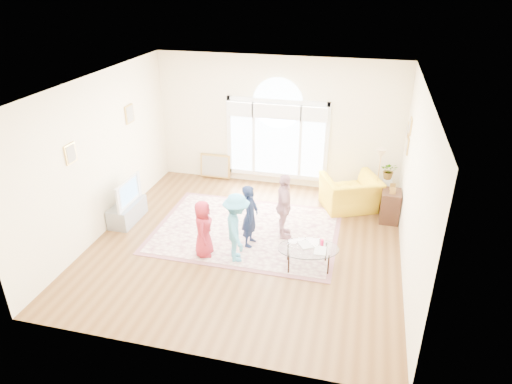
% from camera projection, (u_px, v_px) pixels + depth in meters
% --- Properties ---
extents(ground, '(6.00, 6.00, 0.00)m').
position_uv_depth(ground, '(246.00, 244.00, 9.14)').
color(ground, '#593718').
rests_on(ground, ground).
extents(room_shell, '(6.00, 6.00, 6.00)m').
position_uv_depth(room_shell, '(276.00, 126.00, 10.91)').
color(room_shell, '#FAE8C0').
rests_on(room_shell, ground).
extents(area_rug, '(3.60, 2.60, 0.02)m').
position_uv_depth(area_rug, '(247.00, 230.00, 9.59)').
color(area_rug, beige).
rests_on(area_rug, ground).
extents(rug_border, '(3.80, 2.80, 0.01)m').
position_uv_depth(rug_border, '(247.00, 231.00, 9.59)').
color(rug_border, '#885256').
rests_on(rug_border, ground).
extents(tv_console, '(0.45, 1.00, 0.42)m').
position_uv_depth(tv_console, '(127.00, 212.00, 9.91)').
color(tv_console, gray).
rests_on(tv_console, ground).
extents(television, '(0.16, 0.98, 0.56)m').
position_uv_depth(television, '(125.00, 192.00, 9.69)').
color(television, black).
rests_on(television, tv_console).
extents(coffee_table, '(1.24, 0.93, 0.54)m').
position_uv_depth(coffee_table, '(308.00, 249.00, 8.25)').
color(coffee_table, silver).
rests_on(coffee_table, ground).
extents(armchair, '(1.53, 1.46, 0.78)m').
position_uv_depth(armchair, '(350.00, 193.00, 10.33)').
color(armchair, yellow).
rests_on(armchair, ground).
extents(side_cabinet, '(0.40, 0.50, 0.70)m').
position_uv_depth(side_cabinet, '(390.00, 206.00, 9.85)').
color(side_cabinet, black).
rests_on(side_cabinet, ground).
extents(floor_lamp, '(0.25, 0.25, 1.51)m').
position_uv_depth(floor_lamp, '(380.00, 159.00, 9.80)').
color(floor_lamp, black).
rests_on(floor_lamp, ground).
extents(plant_pedestal, '(0.20, 0.20, 0.70)m').
position_uv_depth(plant_pedestal, '(386.00, 193.00, 10.44)').
color(plant_pedestal, white).
rests_on(plant_pedestal, ground).
extents(potted_plant, '(0.38, 0.34, 0.40)m').
position_uv_depth(potted_plant, '(389.00, 171.00, 10.20)').
color(potted_plant, '#33722D').
rests_on(potted_plant, plant_pedestal).
extents(leaning_picture, '(0.80, 0.14, 0.62)m').
position_uv_depth(leaning_picture, '(216.00, 178.00, 12.01)').
color(leaning_picture, tan).
rests_on(leaning_picture, ground).
extents(child_red, '(0.46, 0.61, 1.12)m').
position_uv_depth(child_red, '(203.00, 229.00, 8.55)').
color(child_red, '#A52131').
rests_on(child_red, area_rug).
extents(child_navy, '(0.34, 0.48, 1.27)m').
position_uv_depth(child_navy, '(250.00, 216.00, 8.84)').
color(child_navy, '#151F3D').
rests_on(child_navy, area_rug).
extents(child_pink, '(0.53, 0.86, 1.37)m').
position_uv_depth(child_pink, '(284.00, 206.00, 9.08)').
color(child_pink, '#CA949D').
rests_on(child_pink, area_rug).
extents(child_blue, '(0.80, 0.99, 1.35)m').
position_uv_depth(child_blue, '(237.00, 228.00, 8.36)').
color(child_blue, '#479EC8').
rests_on(child_blue, area_rug).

